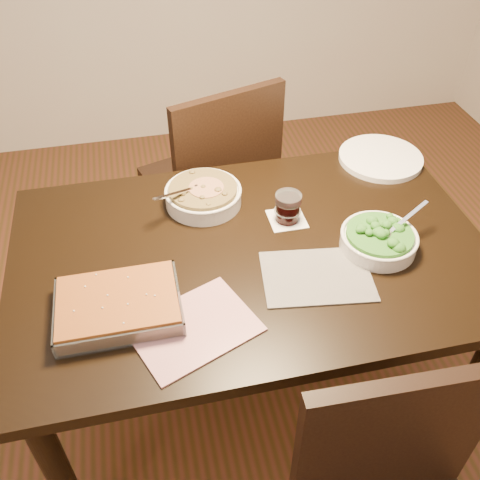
# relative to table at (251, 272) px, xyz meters

# --- Properties ---
(ground) EXTENTS (4.00, 4.00, 0.00)m
(ground) POSITION_rel_table_xyz_m (0.00, 0.00, -0.65)
(ground) COLOR #402B12
(ground) RESTS_ON ground
(table) EXTENTS (1.40, 0.90, 0.75)m
(table) POSITION_rel_table_xyz_m (0.00, 0.00, 0.00)
(table) COLOR black
(table) RESTS_ON ground
(magazine_a) EXTENTS (0.36, 0.32, 0.01)m
(magazine_a) POSITION_rel_table_xyz_m (-0.21, -0.26, 0.10)
(magazine_a) COLOR #AB314E
(magazine_a) RESTS_ON table
(magazine_b) EXTENTS (0.33, 0.26, 0.01)m
(magazine_b) POSITION_rel_table_xyz_m (0.15, -0.15, 0.10)
(magazine_b) COLOR #23232A
(magazine_b) RESTS_ON table
(coaster) EXTENTS (0.11, 0.11, 0.00)m
(coaster) POSITION_rel_table_xyz_m (0.14, 0.11, 0.10)
(coaster) COLOR white
(coaster) RESTS_ON table
(stew_bowl) EXTENTS (0.25, 0.25, 0.09)m
(stew_bowl) POSITION_rel_table_xyz_m (-0.10, 0.25, 0.13)
(stew_bowl) COLOR white
(stew_bowl) RESTS_ON table
(broccoli_bowl) EXTENTS (0.25, 0.23, 0.09)m
(broccoli_bowl) POSITION_rel_table_xyz_m (0.37, -0.07, 0.13)
(broccoli_bowl) COLOR white
(broccoli_bowl) RESTS_ON table
(baking_dish) EXTENTS (0.32, 0.23, 0.06)m
(baking_dish) POSITION_rel_table_xyz_m (-0.39, -0.16, 0.12)
(baking_dish) COLOR silver
(baking_dish) RESTS_ON table
(wine_tumbler) EXTENTS (0.08, 0.08, 0.09)m
(wine_tumbler) POSITION_rel_table_xyz_m (0.14, 0.11, 0.15)
(wine_tumbler) COLOR black
(wine_tumbler) RESTS_ON coaster
(dinner_plate) EXTENTS (0.30, 0.30, 0.02)m
(dinner_plate) POSITION_rel_table_xyz_m (0.56, 0.36, 0.11)
(dinner_plate) COLOR white
(dinner_plate) RESTS_ON table
(chair_far) EXTENTS (0.57, 0.57, 0.97)m
(chair_far) POSITION_rel_table_xyz_m (0.01, 0.67, -0.11)
(chair_far) COLOR black
(chair_far) RESTS_ON ground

